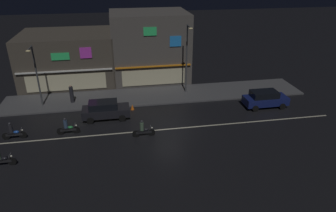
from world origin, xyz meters
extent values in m
plane|color=black|center=(0.00, 0.00, 0.00)|extent=(140.00, 140.00, 0.00)
cube|color=beige|center=(0.00, 0.00, 0.01)|extent=(30.33, 0.16, 0.01)
cube|color=#4C4C4F|center=(0.00, 7.41, 0.07)|extent=(31.92, 4.79, 0.14)
cube|color=#56514C|center=(0.00, 13.30, 4.01)|extent=(8.94, 6.88, 8.02)
cube|color=orange|center=(0.00, 9.74, 2.60)|extent=(8.49, 0.24, 0.12)
cube|color=#268CF2|center=(2.48, 9.80, 5.32)|extent=(1.28, 0.08, 1.15)
cube|color=#33E572|center=(-0.30, 9.80, 6.49)|extent=(1.41, 0.08, 0.90)
cube|color=beige|center=(0.00, 9.80, 1.30)|extent=(7.15, 0.06, 1.80)
cube|color=#4C443A|center=(-9.58, 13.90, 2.90)|extent=(10.56, 8.09, 5.81)
cube|color=white|center=(-9.58, 9.74, 2.60)|extent=(10.03, 0.24, 0.12)
cube|color=#33E572|center=(-9.81, 9.80, 4.22)|extent=(1.86, 0.08, 0.77)
cube|color=#D83FD8|center=(-7.19, 9.80, 4.48)|extent=(1.22, 0.08, 1.16)
cube|color=beige|center=(-9.58, 9.80, 1.30)|extent=(8.45, 0.06, 1.80)
cylinder|color=#47494C|center=(-11.69, 6.80, 3.18)|extent=(0.16, 0.16, 6.08)
cube|color=#47494C|center=(-11.69, 6.10, 6.12)|extent=(0.10, 1.40, 0.10)
ellipsoid|color=#F9E099|center=(-11.69, 5.40, 6.04)|extent=(0.44, 0.32, 0.20)
cylinder|color=#47494C|center=(3.27, 7.72, 3.83)|extent=(0.16, 0.16, 7.37)
cube|color=#47494C|center=(3.27, 7.02, 7.41)|extent=(0.10, 1.40, 0.10)
ellipsoid|color=#F9E099|center=(3.27, 6.32, 7.33)|extent=(0.44, 0.32, 0.20)
cylinder|color=#232328|center=(-8.79, 7.02, 0.97)|extent=(0.40, 0.40, 1.66)
sphere|color=tan|center=(-8.79, 7.02, 1.91)|extent=(0.22, 0.22, 0.22)
cube|color=navy|center=(10.30, 2.88, 0.69)|extent=(4.30, 1.78, 0.76)
cube|color=black|center=(10.08, 2.88, 1.37)|extent=(2.58, 1.57, 0.60)
cube|color=#F9F2CC|center=(12.41, 3.49, 0.79)|extent=(0.08, 0.20, 0.12)
cube|color=#F9F2CC|center=(12.41, 2.28, 0.79)|extent=(0.08, 0.20, 0.12)
cylinder|color=black|center=(11.72, 3.77, 0.31)|extent=(0.62, 0.20, 0.62)
cylinder|color=black|center=(11.72, 1.99, 0.31)|extent=(0.62, 0.20, 0.62)
cylinder|color=black|center=(8.88, 3.77, 0.31)|extent=(0.62, 0.20, 0.62)
cylinder|color=black|center=(8.88, 1.99, 0.31)|extent=(0.62, 0.20, 0.62)
cube|color=black|center=(-5.35, 3.07, 0.69)|extent=(4.30, 1.78, 0.76)
cube|color=black|center=(-5.56, 3.07, 1.37)|extent=(2.58, 1.57, 0.60)
cube|color=#F9F2CC|center=(-3.24, 3.68, 0.79)|extent=(0.08, 0.20, 0.12)
cube|color=#F9F2CC|center=(-3.24, 2.47, 0.79)|extent=(0.08, 0.20, 0.12)
cylinder|color=black|center=(-3.93, 3.96, 0.31)|extent=(0.62, 0.20, 0.62)
cylinder|color=black|center=(-3.93, 2.18, 0.31)|extent=(0.62, 0.20, 0.62)
cylinder|color=black|center=(-6.76, 3.96, 0.31)|extent=(0.62, 0.20, 0.62)
cylinder|color=black|center=(-6.76, 2.18, 0.31)|extent=(0.62, 0.20, 0.62)
cylinder|color=black|center=(-7.83, 0.67, 0.30)|extent=(0.60, 0.08, 0.60)
cylinder|color=black|center=(-9.13, 0.67, 0.30)|extent=(0.60, 0.10, 0.60)
cube|color=black|center=(-8.48, 0.67, 0.40)|extent=(1.30, 0.14, 0.20)
ellipsoid|color=#268C3F|center=(-8.28, 0.67, 0.62)|extent=(0.44, 0.26, 0.24)
cube|color=black|center=(-8.68, 0.67, 0.55)|extent=(0.56, 0.22, 0.10)
cylinder|color=slate|center=(-7.88, 0.67, 0.85)|extent=(0.03, 0.60, 0.03)
sphere|color=white|center=(-7.79, 0.67, 0.75)|extent=(0.14, 0.14, 0.14)
cylinder|color=#334766|center=(-8.63, 0.67, 0.95)|extent=(0.32, 0.32, 0.70)
sphere|color=#333338|center=(-8.63, 0.67, 1.41)|extent=(0.22, 0.22, 0.22)
cylinder|color=black|center=(-1.61, -0.83, 0.30)|extent=(0.60, 0.08, 0.60)
cylinder|color=black|center=(-2.91, -0.83, 0.30)|extent=(0.60, 0.10, 0.60)
cube|color=black|center=(-2.26, -0.83, 0.40)|extent=(1.30, 0.14, 0.20)
ellipsoid|color=black|center=(-2.06, -0.83, 0.62)|extent=(0.44, 0.26, 0.24)
cube|color=black|center=(-2.46, -0.83, 0.55)|extent=(0.56, 0.22, 0.10)
cylinder|color=slate|center=(-1.66, -0.83, 0.85)|extent=(0.03, 0.60, 0.03)
sphere|color=white|center=(-1.57, -0.83, 0.75)|extent=(0.14, 0.14, 0.14)
cylinder|color=#4C664C|center=(-2.41, -0.83, 0.95)|extent=(0.32, 0.32, 0.70)
sphere|color=#333338|center=(-2.41, -0.83, 1.41)|extent=(0.22, 0.22, 0.22)
cylinder|color=black|center=(-11.93, -3.18, 0.30)|extent=(0.60, 0.08, 0.60)
cube|color=black|center=(-12.58, -3.18, 0.40)|extent=(1.30, 0.14, 0.20)
ellipsoid|color=black|center=(-12.38, -3.18, 0.62)|extent=(0.44, 0.26, 0.24)
cylinder|color=slate|center=(-11.98, -3.18, 0.85)|extent=(0.03, 0.60, 0.03)
sphere|color=white|center=(-11.89, -3.18, 0.75)|extent=(0.14, 0.14, 0.14)
cylinder|color=black|center=(-12.10, 0.62, 0.30)|extent=(0.60, 0.08, 0.60)
cylinder|color=black|center=(-13.40, 0.62, 0.30)|extent=(0.60, 0.10, 0.60)
cube|color=black|center=(-12.75, 0.62, 0.40)|extent=(1.30, 0.14, 0.20)
ellipsoid|color=#1E4CB2|center=(-12.55, 0.62, 0.62)|extent=(0.44, 0.26, 0.24)
cube|color=black|center=(-12.95, 0.62, 0.55)|extent=(0.56, 0.22, 0.10)
cylinder|color=slate|center=(-12.15, 0.62, 0.85)|extent=(0.03, 0.60, 0.03)
sphere|color=white|center=(-12.06, 0.62, 0.75)|extent=(0.14, 0.14, 0.14)
cylinder|color=#232328|center=(-12.90, 0.62, 0.95)|extent=(0.32, 0.32, 0.70)
sphere|color=#333338|center=(-12.90, 0.62, 1.41)|extent=(0.22, 0.22, 0.22)
cone|color=orange|center=(-2.85, 4.48, 0.28)|extent=(0.36, 0.36, 0.55)
camera|label=1|loc=(-4.11, -22.92, 13.18)|focal=32.81mm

